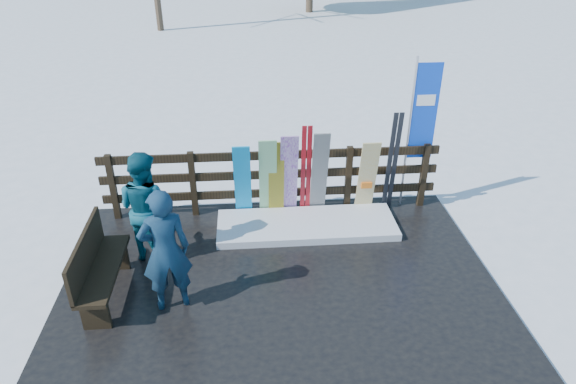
{
  "coord_description": "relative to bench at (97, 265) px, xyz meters",
  "views": [
    {
      "loc": [
        -0.35,
        -5.38,
        4.64
      ],
      "look_at": [
        0.18,
        1.0,
        1.1
      ],
      "focal_mm": 32.0,
      "sensor_mm": 36.0,
      "label": 1
    }
  ],
  "objects": [
    {
      "name": "ground",
      "position": [
        2.38,
        -0.15,
        -0.6
      ],
      "size": [
        700.0,
        700.0,
        0.0
      ],
      "primitive_type": "plane",
      "color": "white",
      "rests_on": "ground"
    },
    {
      "name": "deck",
      "position": [
        2.38,
        -0.15,
        -0.56
      ],
      "size": [
        6.0,
        5.0,
        0.08
      ],
      "primitive_type": "cube",
      "color": "black",
      "rests_on": "ground"
    },
    {
      "name": "fence",
      "position": [
        2.38,
        2.05,
        0.14
      ],
      "size": [
        5.6,
        0.1,
        1.15
      ],
      "color": "black",
      "rests_on": "deck"
    },
    {
      "name": "snow_patch",
      "position": [
        2.91,
        1.45,
        -0.46
      ],
      "size": [
        2.88,
        1.0,
        0.12
      ],
      "primitive_type": "cube",
      "color": "white",
      "rests_on": "deck"
    },
    {
      "name": "bench",
      "position": [
        0.0,
        0.0,
        0.0
      ],
      "size": [
        0.41,
        1.5,
        0.97
      ],
      "color": "black",
      "rests_on": "deck"
    },
    {
      "name": "snowboard_0",
      "position": [
        1.9,
        1.83,
        0.18
      ],
      "size": [
        0.27,
        0.39,
        1.4
      ],
      "primitive_type": "cube",
      "rotation": [
        0.26,
        0.0,
        0.0
      ],
      "color": "#0A9CE3",
      "rests_on": "deck"
    },
    {
      "name": "snowboard_1",
      "position": [
        2.31,
        1.83,
        0.23
      ],
      "size": [
        0.28,
        0.39,
        1.48
      ],
      "primitive_type": "cube",
      "rotation": [
        0.24,
        0.0,
        0.0
      ],
      "color": "white",
      "rests_on": "deck"
    },
    {
      "name": "snowboard_2",
      "position": [
        2.45,
        1.83,
        0.2
      ],
      "size": [
        0.25,
        0.32,
        1.43
      ],
      "primitive_type": "cube",
      "rotation": [
        0.2,
        0.0,
        0.0
      ],
      "color": "yellow",
      "rests_on": "deck"
    },
    {
      "name": "snowboard_3",
      "position": [
        2.65,
        1.83,
        0.26
      ],
      "size": [
        0.28,
        0.39,
        1.54
      ],
      "primitive_type": "cube",
      "rotation": [
        0.23,
        0.0,
        0.0
      ],
      "color": "white",
      "rests_on": "deck"
    },
    {
      "name": "snowboard_4",
      "position": [
        3.15,
        1.83,
        0.27
      ],
      "size": [
        0.26,
        0.39,
        1.57
      ],
      "primitive_type": "cube",
      "rotation": [
        0.23,
        0.0,
        0.0
      ],
      "color": "black",
      "rests_on": "deck"
    },
    {
      "name": "snowboard_5",
      "position": [
        3.95,
        1.83,
        0.17
      ],
      "size": [
        0.3,
        0.33,
        1.37
      ],
      "primitive_type": "cube",
      "rotation": [
        0.22,
        0.0,
        0.0
      ],
      "color": "silver",
      "rests_on": "deck"
    },
    {
      "name": "ski_pair_a",
      "position": [
        2.94,
        1.9,
        0.3
      ],
      "size": [
        0.17,
        0.2,
        1.64
      ],
      "color": "#AB151D",
      "rests_on": "deck"
    },
    {
      "name": "ski_pair_b",
      "position": [
        4.36,
        1.9,
        0.39
      ],
      "size": [
        0.17,
        0.21,
        1.81
      ],
      "color": "black",
      "rests_on": "deck"
    },
    {
      "name": "rental_flag",
      "position": [
        4.81,
        2.1,
        1.09
      ],
      "size": [
        0.45,
        0.04,
        2.6
      ],
      "color": "silver",
      "rests_on": "deck"
    },
    {
      "name": "person_front",
      "position": [
        0.95,
        -0.23,
        0.34
      ],
      "size": [
        0.71,
        0.55,
        1.71
      ],
      "primitive_type": "imported",
      "rotation": [
        0.0,
        0.0,
        3.39
      ],
      "color": "navy",
      "rests_on": "deck"
    },
    {
      "name": "person_back",
      "position": [
        0.52,
        0.9,
        0.33
      ],
      "size": [
        1.03,
        0.97,
        1.69
      ],
      "primitive_type": "imported",
      "rotation": [
        0.0,
        0.0,
        2.61
      ],
      "color": "#0E4C60",
      "rests_on": "deck"
    }
  ]
}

